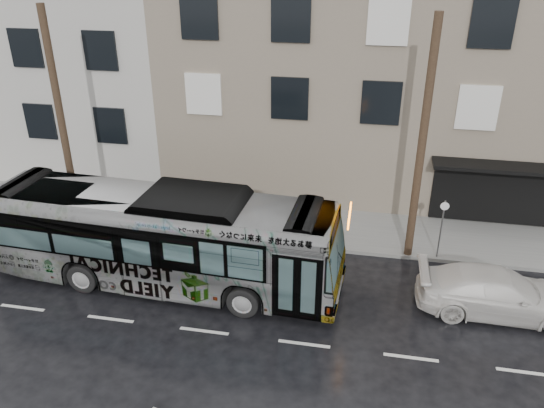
% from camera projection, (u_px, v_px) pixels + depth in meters
% --- Properties ---
extents(ground, '(120.00, 120.00, 0.00)m').
position_uv_depth(ground, '(225.00, 286.00, 19.02)').
color(ground, black).
rests_on(ground, ground).
extents(sidewalk, '(90.00, 3.60, 0.15)m').
position_uv_depth(sidewalk, '(255.00, 222.00, 23.31)').
color(sidewalk, gray).
rests_on(sidewalk, ground).
extents(building_taupe, '(20.00, 12.00, 11.00)m').
position_uv_depth(building_taupe, '(382.00, 66.00, 26.97)').
color(building_taupe, '#796C5D').
rests_on(building_taupe, ground).
extents(utility_pole_front, '(0.30, 0.30, 9.00)m').
position_uv_depth(utility_pole_front, '(422.00, 145.00, 18.79)').
color(utility_pole_front, '#433321').
rests_on(utility_pole_front, sidewalk).
extents(utility_pole_rear, '(0.30, 0.30, 9.00)m').
position_uv_depth(utility_pole_rear, '(62.00, 123.00, 21.17)').
color(utility_pole_rear, '#433321').
rests_on(utility_pole_rear, sidewalk).
extents(sign_post, '(0.06, 0.06, 2.40)m').
position_uv_depth(sign_post, '(441.00, 229.00, 20.05)').
color(sign_post, slate).
rests_on(sign_post, sidewalk).
extents(bus, '(12.94, 3.64, 3.57)m').
position_uv_depth(bus, '(161.00, 237.00, 18.62)').
color(bus, '#B2B2B2').
rests_on(bus, ground).
extents(white_sedan, '(5.21, 2.15, 1.51)m').
position_uv_depth(white_sedan, '(497.00, 292.00, 17.41)').
color(white_sedan, silver).
rests_on(white_sedan, ground).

